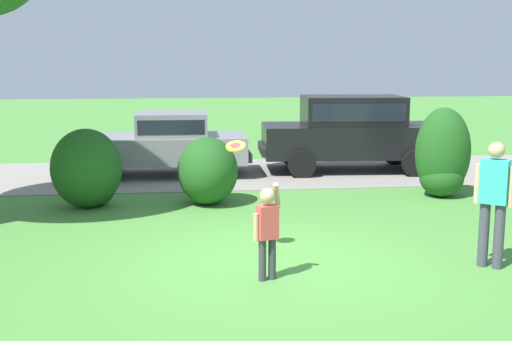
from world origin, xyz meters
TOP-DOWN VIEW (x-y plane):
  - ground_plane at (0.00, 0.00)m, footprint 80.00×80.00m
  - driveway_strip at (0.00, 7.18)m, footprint 28.00×4.40m
  - shrub_near_tree at (-3.05, 3.77)m, footprint 1.35×1.21m
  - shrub_centre_left at (-0.74, 3.82)m, footprint 1.19×1.35m
  - shrub_centre at (4.14, 4.02)m, footprint 1.14×1.04m
  - parked_sedan at (-1.70, 7.08)m, footprint 4.41×2.12m
  - parked_suv at (3.06, 7.26)m, footprint 4.79×2.29m
  - child_thrower at (-0.16, -0.78)m, footprint 0.40×0.36m
  - frisbee at (-0.47, 0.34)m, footprint 0.30×0.27m
  - adult_onlooker at (2.96, -0.61)m, footprint 0.44×0.39m

SIDE VIEW (x-z plane):
  - ground_plane at x=0.00m, z-range 0.00..0.00m
  - driveway_strip at x=0.00m, z-range 0.00..0.02m
  - shrub_centre_left at x=-0.74m, z-range 0.00..1.33m
  - child_thrower at x=-0.16m, z-range 0.07..1.36m
  - shrub_near_tree at x=-3.05m, z-range -0.05..1.49m
  - shrub_centre at x=4.14m, z-range -0.12..1.73m
  - parked_sedan at x=-1.70m, z-range 0.07..1.63m
  - adult_onlooker at x=2.96m, z-range 0.11..1.85m
  - parked_suv at x=3.06m, z-range 0.12..2.04m
  - frisbee at x=-0.47m, z-range 1.52..1.69m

